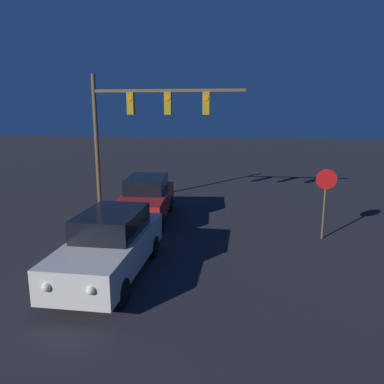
{
  "coord_description": "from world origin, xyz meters",
  "views": [
    {
      "loc": [
        1.53,
        0.53,
        4.24
      ],
      "look_at": [
        0.0,
        12.68,
        1.56
      ],
      "focal_mm": 35.0,
      "sensor_mm": 36.0,
      "label": 1
    }
  ],
  "objects": [
    {
      "name": "car_near",
      "position": [
        -1.7,
        9.33,
        0.85
      ],
      "size": [
        1.82,
        4.72,
        1.69
      ],
      "rotation": [
        0.0,
        0.0,
        3.12
      ],
      "color": "beige",
      "rests_on": "ground_plane"
    },
    {
      "name": "car_far",
      "position": [
        -2.04,
        14.48,
        0.85
      ],
      "size": [
        2.03,
        4.78,
        1.69
      ],
      "rotation": [
        0.0,
        0.0,
        3.21
      ],
      "color": "#B21E1E",
      "rests_on": "ground_plane"
    },
    {
      "name": "stop_sign",
      "position": [
        4.38,
        12.98,
        1.64
      ],
      "size": [
        0.67,
        0.07,
        2.37
      ],
      "color": "brown",
      "rests_on": "ground_plane"
    },
    {
      "name": "traffic_signal_mast",
      "position": [
        -2.61,
        16.07,
        3.98
      ],
      "size": [
        6.4,
        0.3,
        5.7
      ],
      "color": "brown",
      "rests_on": "ground_plane"
    }
  ]
}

